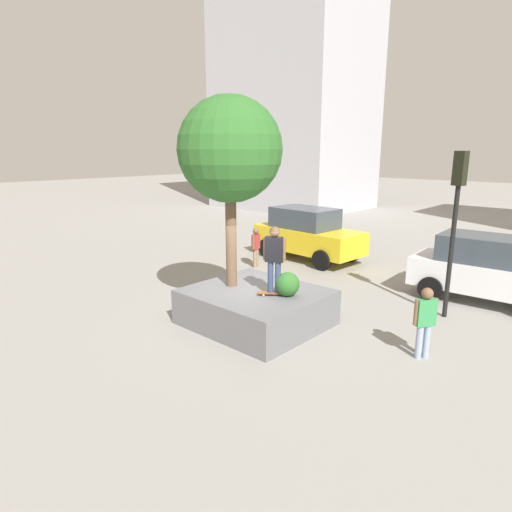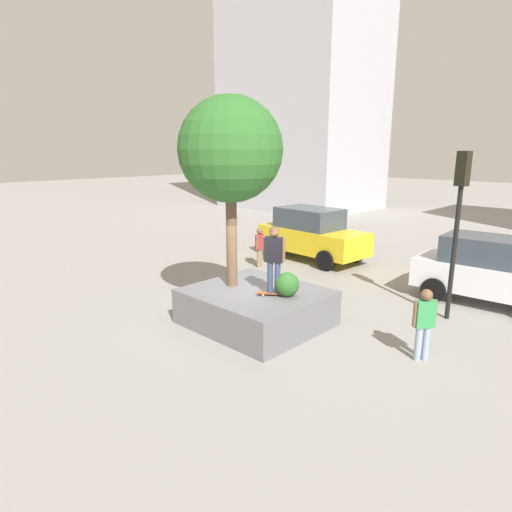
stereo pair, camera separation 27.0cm
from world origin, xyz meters
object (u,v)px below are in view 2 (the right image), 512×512
(plaza_tree, at_px, (230,151))
(traffic_light_corner, at_px, (459,207))
(planter_ledge, at_px, (256,307))
(police_car, at_px, (492,271))
(pedestrian_crossing, at_px, (260,245))
(skateboard, at_px, (274,293))
(sedan_parked, at_px, (312,234))
(skateboarder, at_px, (274,255))
(bystander_watching, at_px, (424,320))

(plaza_tree, bearing_deg, traffic_light_corner, 43.25)
(planter_ledge, height_order, police_car, police_car)
(plaza_tree, distance_m, pedestrian_crossing, 6.27)
(skateboard, bearing_deg, pedestrian_crossing, 136.84)
(planter_ledge, distance_m, traffic_light_corner, 5.70)
(skateboard, height_order, sedan_parked, sedan_parked)
(skateboard, bearing_deg, planter_ledge, -177.90)
(plaza_tree, height_order, sedan_parked, plaza_tree)
(skateboarder, height_order, pedestrian_crossing, skateboarder)
(skateboarder, xyz_separation_m, sedan_parked, (-3.72, 6.48, -0.85))
(planter_ledge, distance_m, bystander_watching, 4.08)
(skateboard, bearing_deg, bystander_watching, 16.37)
(sedan_parked, bearing_deg, skateboarder, -60.18)
(bystander_watching, bearing_deg, skateboard, -163.63)
(skateboarder, distance_m, traffic_light_corner, 4.84)
(plaza_tree, relative_size, police_car, 1.11)
(pedestrian_crossing, bearing_deg, traffic_light_corner, -2.51)
(planter_ledge, relative_size, skateboarder, 1.97)
(plaza_tree, bearing_deg, police_car, 52.34)
(traffic_light_corner, bearing_deg, plaza_tree, -136.75)
(pedestrian_crossing, bearing_deg, police_car, 12.56)
(pedestrian_crossing, bearing_deg, skateboard, -43.16)
(sedan_parked, bearing_deg, plaza_tree, -70.25)
(planter_ledge, xyz_separation_m, police_car, (3.82, 5.82, 0.55))
(traffic_light_corner, bearing_deg, skateboarder, -126.83)
(plaza_tree, height_order, pedestrian_crossing, plaza_tree)
(sedan_parked, height_order, police_car, sedan_parked)
(skateboard, bearing_deg, skateboarder, -90.00)
(skateboard, bearing_deg, police_car, 60.76)
(pedestrian_crossing, bearing_deg, plaza_tree, -54.41)
(skateboard, height_order, pedestrian_crossing, pedestrian_crossing)
(sedan_parked, bearing_deg, traffic_light_corner, -22.39)
(bystander_watching, bearing_deg, planter_ledge, -165.65)
(plaza_tree, height_order, skateboard, plaza_tree)
(sedan_parked, height_order, traffic_light_corner, traffic_light_corner)
(plaza_tree, distance_m, police_car, 8.22)
(skateboarder, bearing_deg, pedestrian_crossing, 136.84)
(skateboarder, height_order, traffic_light_corner, traffic_light_corner)
(traffic_light_corner, bearing_deg, skateboard, -126.83)
(plaza_tree, height_order, skateboarder, plaza_tree)
(skateboarder, distance_m, police_car, 6.71)
(skateboard, relative_size, skateboarder, 0.46)
(traffic_light_corner, bearing_deg, sedan_parked, 157.61)
(skateboarder, bearing_deg, plaza_tree, -173.98)
(planter_ledge, relative_size, skateboard, 4.29)
(planter_ledge, bearing_deg, sedan_parked, 115.74)
(traffic_light_corner, bearing_deg, pedestrian_crossing, 177.49)
(skateboarder, relative_size, pedestrian_crossing, 1.08)
(police_car, distance_m, pedestrian_crossing, 7.80)
(planter_ledge, height_order, traffic_light_corner, traffic_light_corner)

